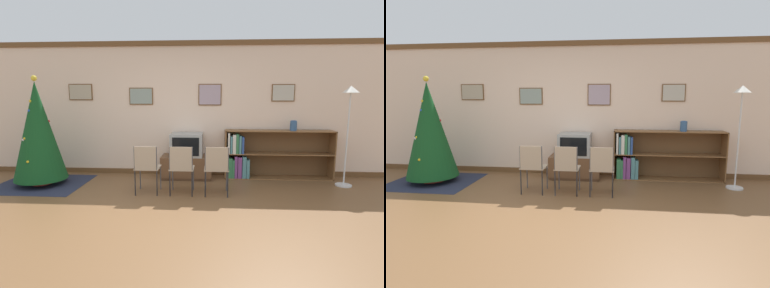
{
  "view_description": "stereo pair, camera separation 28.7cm",
  "coord_description": "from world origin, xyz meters",
  "views": [
    {
      "loc": [
        0.68,
        -3.6,
        1.61
      ],
      "look_at": [
        0.36,
        1.37,
        0.82
      ],
      "focal_mm": 28.0,
      "sensor_mm": 36.0,
      "label": 1
    },
    {
      "loc": [
        0.97,
        -3.57,
        1.61
      ],
      "look_at": [
        0.36,
        1.37,
        0.82
      ],
      "focal_mm": 28.0,
      "sensor_mm": 36.0,
      "label": 2
    }
  ],
  "objects": [
    {
      "name": "ground_plane",
      "position": [
        0.0,
        0.0,
        0.0
      ],
      "size": [
        24.0,
        24.0,
        0.0
      ],
      "primitive_type": "plane",
      "color": "brown"
    },
    {
      "name": "wall_back",
      "position": [
        -0.0,
        2.54,
        1.35
      ],
      "size": [
        9.19,
        0.11,
        2.7
      ],
      "color": "beige",
      "rests_on": "ground_plane"
    },
    {
      "name": "area_rug",
      "position": [
        -2.44,
        1.59,
        0.0
      ],
      "size": [
        1.58,
        1.37,
        0.01
      ],
      "color": "#23283D",
      "rests_on": "ground_plane"
    },
    {
      "name": "vase",
      "position": [
        2.27,
        2.27,
        1.06
      ],
      "size": [
        0.13,
        0.13,
        0.2
      ],
      "color": "#335684",
      "rests_on": "bookshelf"
    },
    {
      "name": "television",
      "position": [
        0.2,
        2.2,
        0.67
      ],
      "size": [
        0.62,
        0.52,
        0.45
      ],
      "color": "#9E9E99",
      "rests_on": "tv_console"
    },
    {
      "name": "bookshelf",
      "position": [
        1.65,
        2.31,
        0.45
      ],
      "size": [
        2.09,
        0.36,
        0.96
      ],
      "color": "brown",
      "rests_on": "ground_plane"
    },
    {
      "name": "tv_console",
      "position": [
        0.2,
        2.2,
        0.23
      ],
      "size": [
        0.99,
        0.53,
        0.45
      ],
      "color": "#4C311E",
      "rests_on": "ground_plane"
    },
    {
      "name": "christmas_tree",
      "position": [
        -2.44,
        1.59,
        0.99
      ],
      "size": [
        0.93,
        0.93,
        1.97
      ],
      "color": "maroon",
      "rests_on": "area_rug"
    },
    {
      "name": "folding_chair_center",
      "position": [
        0.2,
        1.15,
        0.47
      ],
      "size": [
        0.4,
        0.4,
        0.82
      ],
      "color": "tan",
      "rests_on": "ground_plane"
    },
    {
      "name": "standing_lamp",
      "position": [
        3.1,
        1.83,
        1.38
      ],
      "size": [
        0.28,
        0.28,
        1.79
      ],
      "color": "silver",
      "rests_on": "ground_plane"
    },
    {
      "name": "folding_chair_right",
      "position": [
        0.78,
        1.15,
        0.47
      ],
      "size": [
        0.4,
        0.4,
        0.82
      ],
      "color": "tan",
      "rests_on": "ground_plane"
    },
    {
      "name": "folding_chair_left",
      "position": [
        -0.37,
        1.15,
        0.47
      ],
      "size": [
        0.4,
        0.4,
        0.82
      ],
      "color": "tan",
      "rests_on": "ground_plane"
    }
  ]
}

